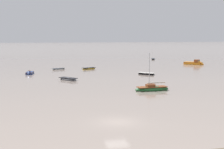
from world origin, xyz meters
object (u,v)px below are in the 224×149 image
object	(u,v)px
rowboat_moored_1	(146,74)
rowboat_moored_5	(58,69)
motorboat_moored_0	(29,73)
motorboat_moored_1	(196,63)
sailboat_moored_1	(152,89)
rowboat_moored_2	(153,59)
rowboat_moored_0	(68,79)
rowboat_moored_3	(89,69)

from	to	relation	value
rowboat_moored_1	rowboat_moored_5	bearing A→B (deg)	7.19
motorboat_moored_0	rowboat_moored_1	world-z (taller)	motorboat_moored_0
motorboat_moored_1	sailboat_moored_1	bearing A→B (deg)	-76.91
motorboat_moored_1	rowboat_moored_2	distance (m)	25.51
motorboat_moored_1	rowboat_moored_5	bearing A→B (deg)	-124.24
motorboat_moored_0	rowboat_moored_5	world-z (taller)	motorboat_moored_0
rowboat_moored_2	rowboat_moored_1	bearing A→B (deg)	-1.45
rowboat_moored_1	motorboat_moored_1	world-z (taller)	motorboat_moored_1
motorboat_moored_0	sailboat_moored_1	world-z (taller)	sailboat_moored_1
rowboat_moored_0	motorboat_moored_0	distance (m)	14.96
rowboat_moored_2	rowboat_moored_0	bearing A→B (deg)	-15.52
rowboat_moored_0	rowboat_moored_3	size ratio (longest dim) A/B	1.04
rowboat_moored_2	sailboat_moored_1	bearing A→B (deg)	0.25
motorboat_moored_0	rowboat_moored_1	distance (m)	28.38
motorboat_moored_1	rowboat_moored_2	bearing A→B (deg)	150.69
rowboat_moored_2	sailboat_moored_1	world-z (taller)	sailboat_moored_1
rowboat_moored_2	rowboat_moored_3	world-z (taller)	rowboat_moored_3
rowboat_moored_0	rowboat_moored_2	world-z (taller)	rowboat_moored_0
rowboat_moored_0	rowboat_moored_2	size ratio (longest dim) A/B	1.18
rowboat_moored_0	rowboat_moored_1	distance (m)	19.99
rowboat_moored_0	rowboat_moored_1	size ratio (longest dim) A/B	1.09
rowboat_moored_2	rowboat_moored_5	world-z (taller)	rowboat_moored_5
rowboat_moored_0	sailboat_moored_1	world-z (taller)	sailboat_moored_1
rowboat_moored_0	sailboat_moored_1	xyz separation A→B (m)	(12.56, -16.52, 0.10)
rowboat_moored_1	rowboat_moored_2	bearing A→B (deg)	-65.44
sailboat_moored_1	rowboat_moored_5	bearing A→B (deg)	-74.17
motorboat_moored_0	rowboat_moored_5	distance (m)	12.00
rowboat_moored_0	sailboat_moored_1	distance (m)	20.75
motorboat_moored_1	rowboat_moored_5	size ratio (longest dim) A/B	1.63
rowboat_moored_5	sailboat_moored_1	world-z (taller)	sailboat_moored_1
motorboat_moored_0	rowboat_moored_5	size ratio (longest dim) A/B	1.12
rowboat_moored_0	rowboat_moored_5	distance (m)	21.77
rowboat_moored_0	sailboat_moored_1	size ratio (longest dim) A/B	0.68
sailboat_moored_1	rowboat_moored_2	bearing A→B (deg)	-113.90
rowboat_moored_0	motorboat_moored_1	bearing A→B (deg)	83.35
motorboat_moored_0	motorboat_moored_1	bearing A→B (deg)	115.16
rowboat_moored_1	rowboat_moored_2	world-z (taller)	rowboat_moored_1
rowboat_moored_1	motorboat_moored_1	bearing A→B (deg)	-91.31
rowboat_moored_2	sailboat_moored_1	size ratio (longest dim) A/B	0.57
rowboat_moored_0	motorboat_moored_1	world-z (taller)	motorboat_moored_1
rowboat_moored_1	rowboat_moored_5	xyz separation A→B (m)	(-19.66, 16.60, -0.03)
rowboat_moored_1	rowboat_moored_5	world-z (taller)	rowboat_moored_1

